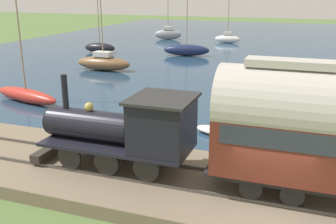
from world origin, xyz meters
TOP-DOWN VIEW (x-y plane):
  - ground_plane at (0.00, 0.00)m, footprint 200.00×200.00m
  - harbor_water at (44.20, 0.00)m, footprint 80.00×80.00m
  - rail_embankment at (1.08, 0.00)m, footprint 5.63×56.00m
  - steam_locomotive at (1.08, 5.32)m, footprint 2.40×6.34m
  - sailboat_red at (9.18, 16.79)m, footprint 2.49×5.92m
  - sailboat_navy at (31.35, 12.41)m, footprint 2.30×5.37m
  - sailboat_white at (44.29, 10.31)m, footprint 1.42×3.63m
  - sailboat_black at (30.05, 22.85)m, footprint 1.46×3.93m
  - sailboat_brown at (20.65, 17.23)m, footprint 1.75×5.39m
  - sailboat_gray at (45.22, 19.62)m, footprint 1.81×4.23m
  - rowboat_far_out at (11.14, -1.09)m, footprint 2.76×2.31m
  - rowboat_mid_harbor at (7.35, 3.37)m, footprint 1.64×2.63m

SIDE VIEW (x-z plane):
  - ground_plane at x=0.00m, z-range 0.00..0.00m
  - harbor_water at x=44.20m, z-range 0.00..0.01m
  - rowboat_far_out at x=11.14m, z-range 0.01..0.35m
  - rowboat_mid_harbor at x=7.35m, z-range 0.01..0.39m
  - rail_embankment at x=1.08m, z-range -0.06..0.58m
  - sailboat_red at x=9.18m, z-range -3.96..5.01m
  - sailboat_white at x=44.29m, z-range -2.65..3.92m
  - sailboat_black at x=30.05m, z-range -3.96..5.28m
  - sailboat_navy at x=31.35m, z-range -2.43..3.78m
  - sailboat_brown at x=20.65m, z-range -3.20..4.65m
  - sailboat_gray at x=45.22m, z-range -4.04..5.75m
  - steam_locomotive at x=1.08m, z-range 0.54..4.00m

